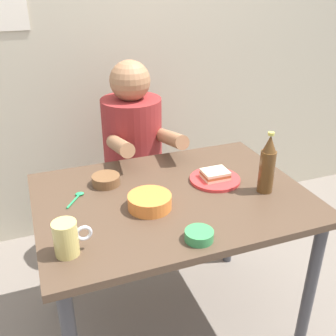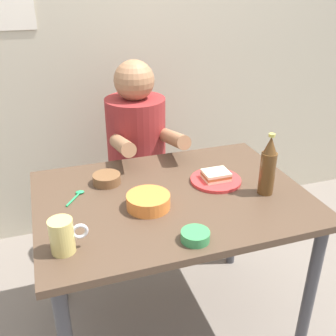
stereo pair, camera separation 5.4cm
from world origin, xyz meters
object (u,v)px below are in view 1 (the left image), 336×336
at_px(person_seated, 133,136).
at_px(plate_orange, 215,179).
at_px(sandwich, 215,174).
at_px(beer_bottle, 267,165).
at_px(dining_table, 172,214).
at_px(soup_bowl_orange, 150,201).
at_px(beer_mug, 67,238).
at_px(stool, 135,201).

relative_size(person_seated, plate_orange, 3.27).
xyz_separation_m(sandwich, beer_bottle, (0.15, -0.15, 0.09)).
distance_m(dining_table, soup_bowl_orange, 0.18).
bearing_deg(plate_orange, sandwich, 0.00).
height_order(plate_orange, beer_mug, beer_mug).
height_order(beer_bottle, soup_bowl_orange, beer_bottle).
height_order(sandwich, beer_bottle, beer_bottle).
xyz_separation_m(person_seated, beer_mug, (-0.46, -0.85, 0.03)).
height_order(plate_orange, beer_bottle, beer_bottle).
relative_size(person_seated, beer_bottle, 2.75).
xyz_separation_m(dining_table, beer_mug, (-0.45, -0.23, 0.15)).
distance_m(dining_table, person_seated, 0.63).
relative_size(sandwich, beer_bottle, 0.42).
bearing_deg(soup_bowl_orange, beer_bottle, -4.95).
bearing_deg(sandwich, beer_mug, -157.24).
relative_size(stool, beer_mug, 3.57).
relative_size(plate_orange, sandwich, 2.00).
xyz_separation_m(person_seated, plate_orange, (0.21, -0.57, -0.02)).
bearing_deg(stool, sandwich, -70.32).
distance_m(stool, plate_orange, 0.74).
bearing_deg(soup_bowl_orange, plate_orange, 18.14).
xyz_separation_m(beer_mug, beer_bottle, (0.82, 0.13, 0.06)).
distance_m(plate_orange, sandwich, 0.02).
height_order(stool, sandwich, sandwich).
bearing_deg(beer_mug, plate_orange, 22.76).
height_order(stool, soup_bowl_orange, soup_bowl_orange).
bearing_deg(sandwich, stool, 109.68).
relative_size(dining_table, sandwich, 10.00).
bearing_deg(stool, beer_mug, -118.17).
height_order(stool, beer_mug, beer_mug).
bearing_deg(beer_bottle, plate_orange, 135.22).
xyz_separation_m(person_seated, sandwich, (0.21, -0.57, 0.01)).
distance_m(person_seated, beer_bottle, 0.81).
bearing_deg(beer_bottle, soup_bowl_orange, 175.05).
height_order(dining_table, beer_bottle, beer_bottle).
bearing_deg(sandwich, plate_orange, 0.00).
distance_m(sandwich, beer_bottle, 0.23).
height_order(dining_table, sandwich, sandwich).
height_order(plate_orange, sandwich, sandwich).
relative_size(person_seated, soup_bowl_orange, 4.23).
height_order(stool, person_seated, person_seated).
distance_m(dining_table, beer_bottle, 0.44).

